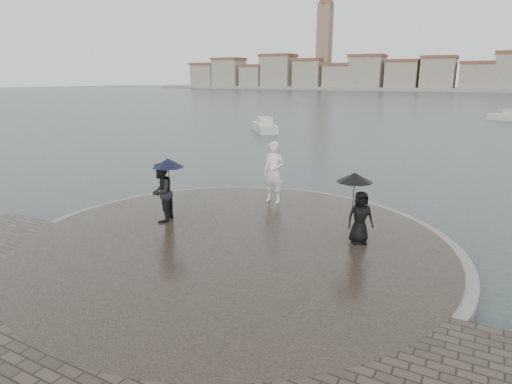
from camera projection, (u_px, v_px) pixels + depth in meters
The scene contains 8 objects.
ground at pixel (150, 307), 9.27m from camera, with size 400.00×400.00×0.00m, color #2B3835.
kerb_ring at pixel (234, 246), 12.19m from camera, with size 12.50×12.50×0.32m, color gray.
quay_tip at pixel (234, 245), 12.19m from camera, with size 11.90×11.90×0.36m, color #2D261E.
statue at pixel (274, 172), 15.51m from camera, with size 0.82×0.54×2.24m, color white.
visitor_left at pixel (162, 187), 13.42m from camera, with size 1.23×1.15×2.04m.
visitor_right at pixel (358, 204), 11.69m from camera, with size 1.18×1.01×1.95m.
far_skyline at pixel (456, 75), 147.04m from camera, with size 260.00×20.00×37.00m.
boats at pixel (478, 124), 41.73m from camera, with size 36.07×26.50×1.50m.
Camera 1 is at (5.98, -6.20, 4.82)m, focal length 30.00 mm.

